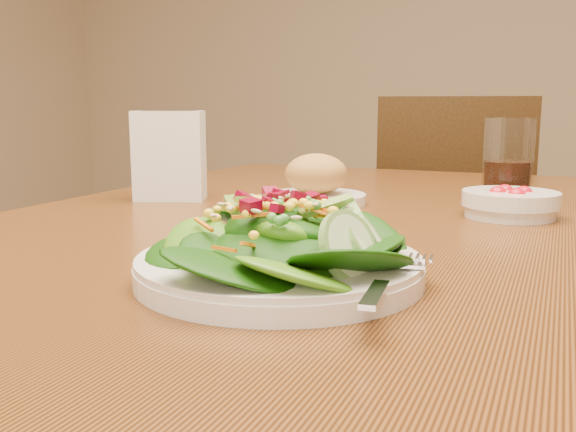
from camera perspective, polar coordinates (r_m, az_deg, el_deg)
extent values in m
cube|color=brown|center=(0.88, 2.71, -1.66)|extent=(0.90, 1.40, 0.04)
cylinder|color=#331F0B|center=(1.69, -2.22, -9.02)|extent=(0.07, 0.07, 0.71)
cube|color=#331F0B|center=(2.00, 14.29, -3.92)|extent=(0.48, 0.48, 0.04)
cylinder|color=#331F0B|center=(2.24, 18.86, -8.70)|extent=(0.04, 0.04, 0.42)
cylinder|color=#331F0B|center=(2.24, 9.42, -8.25)|extent=(0.04, 0.04, 0.42)
cylinder|color=#331F0B|center=(1.90, 19.51, -12.18)|extent=(0.04, 0.04, 0.42)
cylinder|color=#331F0B|center=(1.90, 8.24, -11.64)|extent=(0.04, 0.04, 0.42)
cube|color=#331F0B|center=(1.75, 14.50, 2.60)|extent=(0.41, 0.09, 0.47)
cylinder|color=silver|center=(0.58, -0.79, -4.91)|extent=(0.26, 0.26, 0.02)
ellipsoid|color=black|center=(0.57, -0.79, -2.23)|extent=(0.18, 0.18, 0.04)
cube|color=silver|center=(0.51, 9.14, -5.57)|extent=(0.05, 0.18, 0.01)
cylinder|color=silver|center=(1.01, 2.50, 1.55)|extent=(0.16, 0.16, 0.02)
ellipsoid|color=#AA7F43|center=(1.01, 2.52, 3.79)|extent=(0.10, 0.10, 0.06)
cylinder|color=silver|center=(0.94, 19.14, 1.02)|extent=(0.13, 0.13, 0.04)
sphere|color=red|center=(0.95, 20.21, 1.70)|extent=(0.03, 0.03, 0.03)
sphere|color=red|center=(0.96, 18.71, 1.86)|extent=(0.03, 0.03, 0.03)
sphere|color=red|center=(0.93, 18.12, 1.69)|extent=(0.03, 0.03, 0.03)
sphere|color=red|center=(0.92, 19.65, 1.52)|extent=(0.03, 0.03, 0.03)
cylinder|color=silver|center=(1.06, 18.97, 4.63)|extent=(0.08, 0.08, 0.13)
cylinder|color=black|center=(1.07, 18.87, 2.84)|extent=(0.07, 0.07, 0.07)
cube|color=white|center=(1.06, -10.49, 5.29)|extent=(0.13, 0.10, 0.14)
cube|color=white|center=(1.06, -10.51, 5.89)|extent=(0.11, 0.08, 0.12)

